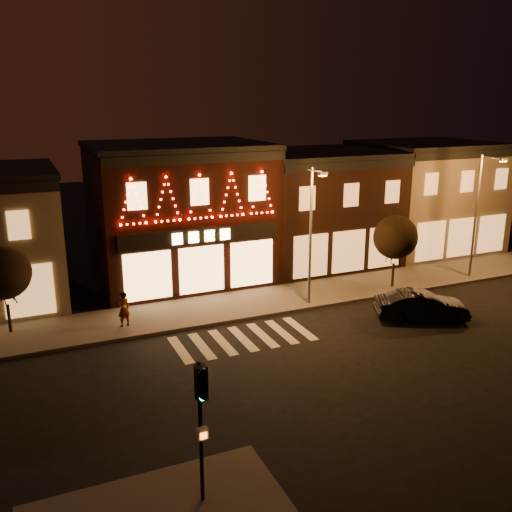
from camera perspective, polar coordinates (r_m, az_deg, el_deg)
ground at (r=23.07m, az=2.51°, el=-12.13°), size 120.00×120.00×0.00m
sidewalk_far at (r=30.45m, az=-0.72°, el=-4.84°), size 44.00×4.00×0.15m
building_pulp at (r=34.15m, az=-7.77°, el=4.43°), size 10.20×8.34×8.30m
building_right_a at (r=37.88m, az=6.23°, el=4.97°), size 9.20×8.28×7.50m
building_right_b at (r=42.99m, az=16.78°, el=5.88°), size 9.20×8.28×7.80m
traffic_signal_near at (r=15.10m, az=-5.59°, el=-15.03°), size 0.30×0.43×4.15m
streetlamp_mid at (r=29.03m, az=5.73°, el=3.02°), size 0.55×1.67×7.28m
streetlamp_right at (r=36.13m, az=21.78°, el=4.64°), size 0.48×1.71×7.45m
tree_left at (r=28.20m, az=-24.30°, el=-1.59°), size 2.49×2.49×4.16m
tree_right at (r=33.09m, az=14.00°, el=1.87°), size 2.53×2.53×4.23m
dark_sedan at (r=29.40m, az=16.47°, el=-4.89°), size 4.77×3.28×1.49m
pedestrian at (r=27.78m, az=-13.31°, el=-5.27°), size 0.73×0.58×1.74m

